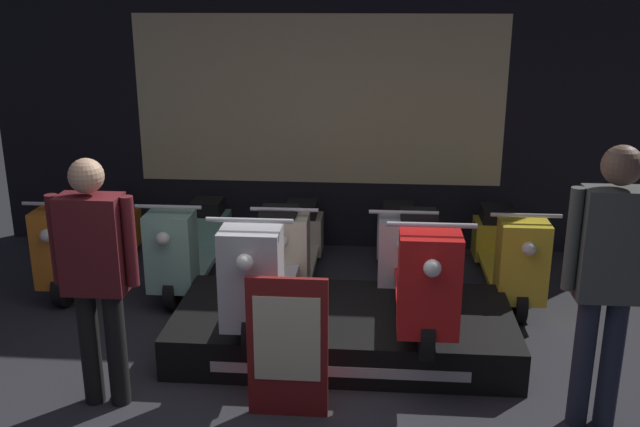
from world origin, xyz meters
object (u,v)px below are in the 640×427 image
(scooter_backrow_1, at_px, (191,244))
(person_left_browsing, at_px, (95,267))
(scooter_display_left, at_px, (267,265))
(scooter_backrow_4, at_px, (507,253))
(person_right_browsing, at_px, (609,270))
(scooter_backrow_2, at_px, (294,247))
(scooter_backrow_3, at_px, (399,250))
(price_sign_board, at_px, (287,347))
(scooter_backrow_0, at_px, (90,241))
(scooter_display_right, at_px, (422,270))

(scooter_backrow_1, height_order, person_left_browsing, person_left_browsing)
(scooter_display_left, relative_size, scooter_backrow_4, 1.00)
(person_right_browsing, bearing_deg, scooter_backrow_2, 135.36)
(scooter_backrow_2, xyz_separation_m, scooter_backrow_4, (1.92, 0.00, 0.00))
(scooter_display_left, xyz_separation_m, person_right_browsing, (2.16, -0.83, 0.36))
(scooter_backrow_3, xyz_separation_m, price_sign_board, (-0.75, -2.14, 0.11))
(scooter_backrow_2, height_order, person_right_browsing, person_right_browsing)
(person_left_browsing, bearing_deg, person_right_browsing, 0.00)
(price_sign_board, bearing_deg, scooter_backrow_3, 70.62)
(scooter_backrow_0, relative_size, scooter_backrow_2, 1.00)
(scooter_backrow_0, bearing_deg, person_left_browsing, -66.06)
(scooter_backrow_2, distance_m, person_right_browsing, 3.04)
(scooter_backrow_3, bearing_deg, person_left_browsing, -133.25)
(scooter_display_right, xyz_separation_m, scooter_backrow_3, (-0.12, 1.26, -0.31))
(scooter_backrow_0, height_order, scooter_backrow_4, same)
(scooter_backrow_3, height_order, price_sign_board, price_sign_board)
(scooter_display_left, relative_size, person_right_browsing, 0.99)
(scooter_backrow_3, distance_m, price_sign_board, 2.27)
(person_left_browsing, xyz_separation_m, price_sign_board, (1.21, -0.05, -0.48))
(scooter_display_left, distance_m, person_left_browsing, 1.29)
(scooter_backrow_1, bearing_deg, person_left_browsing, -91.01)
(scooter_backrow_0, relative_size, scooter_backrow_1, 1.00)
(scooter_backrow_1, height_order, scooter_backrow_4, same)
(scooter_display_left, relative_size, scooter_backrow_0, 1.00)
(price_sign_board, bearing_deg, scooter_backrow_4, 51.28)
(scooter_backrow_3, relative_size, scooter_backrow_4, 1.00)
(scooter_display_left, height_order, scooter_backrow_4, scooter_display_left)
(scooter_backrow_4, distance_m, price_sign_board, 2.74)
(scooter_display_left, bearing_deg, person_left_browsing, -138.87)
(scooter_backrow_2, height_order, price_sign_board, price_sign_board)
(scooter_display_right, relative_size, scooter_backrow_1, 1.00)
(scooter_backrow_4, bearing_deg, scooter_display_left, -147.53)
(scooter_backrow_1, bearing_deg, scooter_backrow_2, 0.00)
(scooter_backrow_0, bearing_deg, person_right_browsing, -27.32)
(scooter_display_left, relative_size, scooter_display_right, 1.00)
(scooter_backrow_4, height_order, price_sign_board, price_sign_board)
(person_right_browsing, bearing_deg, scooter_backrow_3, 118.85)
(scooter_backrow_2, distance_m, price_sign_board, 2.15)
(scooter_backrow_3, relative_size, price_sign_board, 1.87)
(scooter_backrow_0, bearing_deg, scooter_backrow_1, 0.00)
(person_right_browsing, bearing_deg, scooter_backrow_1, 145.85)
(scooter_backrow_3, bearing_deg, scooter_display_right, -84.40)
(person_right_browsing, bearing_deg, scooter_backrow_0, 152.68)
(scooter_backrow_2, bearing_deg, scooter_display_left, -92.41)
(scooter_display_right, height_order, price_sign_board, scooter_display_right)
(person_left_browsing, height_order, person_right_browsing, person_right_browsing)
(scooter_display_right, xyz_separation_m, price_sign_board, (-0.88, -0.88, -0.20))
(scooter_backrow_0, relative_size, price_sign_board, 1.87)
(scooter_backrow_1, relative_size, person_left_browsing, 1.07)
(person_left_browsing, distance_m, price_sign_board, 1.30)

